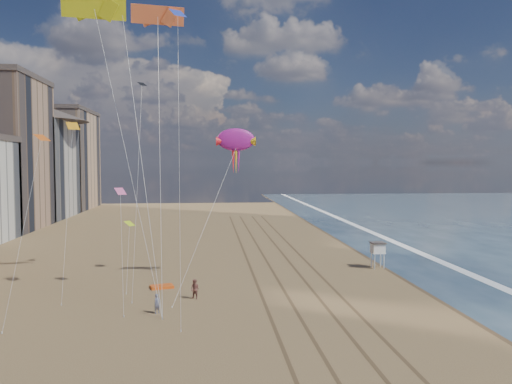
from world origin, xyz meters
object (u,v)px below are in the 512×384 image
Objects in this scene: grounded_kite at (162,287)px; lifeguard_stand at (378,248)px; show_kite at (236,140)px; kite_flyer_a at (157,304)px; kite_flyer_b at (195,289)px.

lifeguard_stand is at bearing 0.89° from grounded_kite.
grounded_kite is at bearing -163.89° from lifeguard_stand.
show_kite is 10.96× the size of kite_flyer_a.
show_kite is at bearing 11.51° from kite_flyer_a.
kite_flyer_a reaches higher than grounded_kite.
lifeguard_stand reaches higher than kite_flyer_b.
lifeguard_stand is at bearing -12.15° from kite_flyer_a.
show_kite is at bearing 89.72° from kite_flyer_b.
kite_flyer_a is (0.40, -8.58, 0.70)m from grounded_kite.
kite_flyer_a is at bearing -147.16° from lifeguard_stand.
grounded_kite is 1.34× the size of kite_flyer_a.
lifeguard_stand reaches higher than kite_flyer_a.
lifeguard_stand is 21.83m from show_kite.
kite_flyer_a is (-24.38, -15.73, -1.55)m from lifeguard_stand.
grounded_kite is (-24.78, -7.16, -2.25)m from lifeguard_stand.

